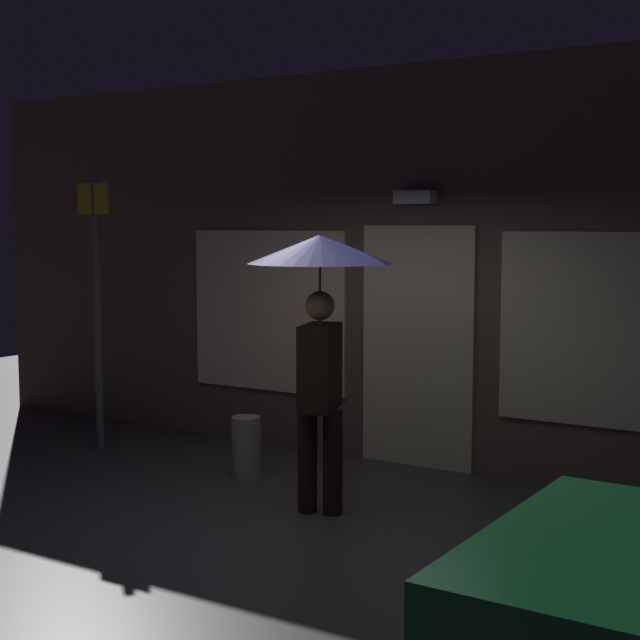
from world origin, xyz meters
TOP-DOWN VIEW (x-y plane):
  - ground_plane at (0.00, 0.00)m, footprint 18.00×18.00m
  - building_facade at (0.00, 2.35)m, footprint 10.74×0.48m
  - person_with_umbrella at (0.00, 0.49)m, footprint 1.09×1.09m
  - street_sign_post at (-2.96, 1.14)m, footprint 0.40×0.07m
  - sidewalk_bollard at (-1.10, 1.04)m, footprint 0.25×0.25m

SIDE VIEW (x-z plane):
  - ground_plane at x=0.00m, z-range 0.00..0.00m
  - sidewalk_bollard at x=-1.10m, z-range 0.00..0.54m
  - street_sign_post at x=-2.96m, z-range 0.17..2.87m
  - person_with_umbrella at x=0.00m, z-range 0.62..2.75m
  - building_facade at x=0.00m, z-range -0.01..3.63m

